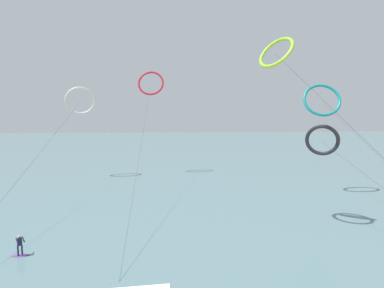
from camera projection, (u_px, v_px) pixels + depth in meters
sea_water at (173, 145)px, 112.56m from camera, size 400.00×200.00×0.08m
surfer_violet at (20, 247)px, 21.38m from camera, size 1.40×0.73×1.70m
kite_charcoal at (322, 140)px, 28.08m from camera, size 7.58×14.37×10.39m
kite_ivory at (80, 101)px, 49.22m from camera, size 5.81×40.42×16.70m
kite_teal at (322, 100)px, 38.78m from camera, size 5.68×25.48×16.09m
kite_lime at (276, 53)px, 26.05m from camera, size 13.40×14.47×18.96m
kite_crimson at (151, 83)px, 52.61m from camera, size 5.30×38.11×20.32m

